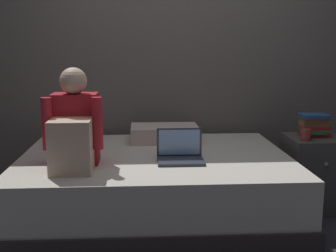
{
  "coord_description": "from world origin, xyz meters",
  "views": [
    {
      "loc": [
        -0.29,
        -2.79,
        1.32
      ],
      "look_at": [
        -0.12,
        0.1,
        0.77
      ],
      "focal_mm": 45.9,
      "sensor_mm": 36.0,
      "label": 1
    }
  ],
  "objects": [
    {
      "name": "ground_plane",
      "position": [
        0.0,
        0.0,
        0.0
      ],
      "size": [
        8.0,
        8.0,
        0.0
      ],
      "primitive_type": "plane",
      "color": "#2D2D33"
    },
    {
      "name": "person_sitting",
      "position": [
        -0.74,
        0.0,
        0.77
      ],
      "size": [
        0.39,
        0.44,
        0.65
      ],
      "color": "#B21E28",
      "rests_on": "bed"
    },
    {
      "name": "mug",
      "position": [
        0.97,
        0.37,
        0.64
      ],
      "size": [
        0.08,
        0.08,
        0.09
      ],
      "primitive_type": "cylinder",
      "color": "#933833",
      "rests_on": "nightstand"
    },
    {
      "name": "bed",
      "position": [
        -0.2,
        0.3,
        0.26
      ],
      "size": [
        2.0,
        1.5,
        0.52
      ],
      "color": "#332D2B",
      "rests_on": "ground_plane"
    },
    {
      "name": "pillow",
      "position": [
        -0.11,
        0.75,
        0.59
      ],
      "size": [
        0.56,
        0.36,
        0.13
      ],
      "primitive_type": "cube",
      "color": "beige",
      "rests_on": "bed"
    },
    {
      "name": "laptop",
      "position": [
        -0.03,
        0.1,
        0.58
      ],
      "size": [
        0.32,
        0.23,
        0.22
      ],
      "color": "#333842",
      "rests_on": "bed"
    },
    {
      "name": "book_stack",
      "position": [
        1.09,
        0.52,
        0.69
      ],
      "size": [
        0.23,
        0.17,
        0.18
      ],
      "color": "#9E2D28",
      "rests_on": "nightstand"
    },
    {
      "name": "wall_back",
      "position": [
        0.0,
        1.2,
        1.35
      ],
      "size": [
        5.6,
        0.1,
        2.7
      ],
      "primitive_type": "cube",
      "color": "slate",
      "rests_on": "ground_plane"
    },
    {
      "name": "nightstand",
      "position": [
        1.1,
        0.49,
        0.3
      ],
      "size": [
        0.44,
        0.46,
        0.6
      ],
      "color": "#474442",
      "rests_on": "ground_plane"
    }
  ]
}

